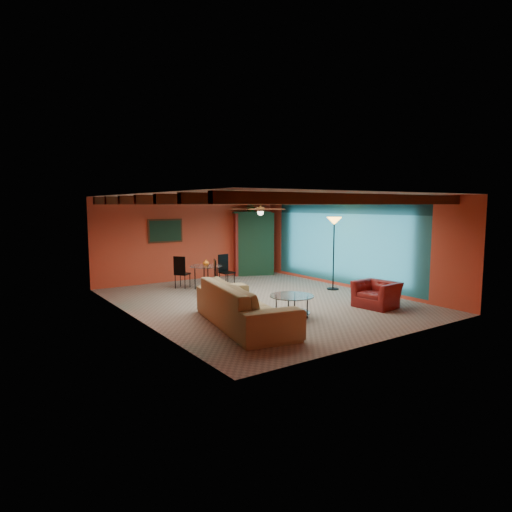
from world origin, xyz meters
TOP-DOWN VIEW (x-y plane):
  - room at (0.00, 0.11)m, footprint 6.52×8.01m
  - sofa at (-1.59, -1.70)m, footprint 1.73×3.18m
  - armchair at (1.94, -2.15)m, footprint 0.95×1.06m
  - coffee_table at (-0.38, -1.74)m, footprint 1.08×1.08m
  - dining_table at (-0.42, 2.16)m, footprint 2.10×2.10m
  - armoire at (2.20, 3.70)m, footprint 1.37×1.01m
  - floor_lamp at (2.65, 0.07)m, footprint 0.55×0.55m
  - ceiling_fan at (0.00, 0.00)m, footprint 1.50×1.50m
  - painting at (-0.90, 3.96)m, footprint 1.05×0.03m
  - potted_plant at (2.20, 3.70)m, footprint 0.51×0.47m
  - vase at (-0.42, 2.16)m, footprint 0.18×0.18m

SIDE VIEW (x-z plane):
  - coffee_table at x=-0.38m, z-range 0.00..0.50m
  - armchair at x=1.94m, z-range 0.00..0.63m
  - sofa at x=-1.59m, z-range 0.00..0.88m
  - dining_table at x=-0.42m, z-range 0.00..0.98m
  - floor_lamp at x=2.65m, z-range 0.00..2.13m
  - vase at x=-0.42m, z-range 0.98..1.17m
  - armoire at x=2.20m, z-range 0.00..2.17m
  - painting at x=-0.90m, z-range 1.32..1.97m
  - ceiling_fan at x=0.00m, z-range 2.14..2.58m
  - room at x=0.00m, z-range 1.01..3.72m
  - potted_plant at x=2.20m, z-range 2.17..2.67m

